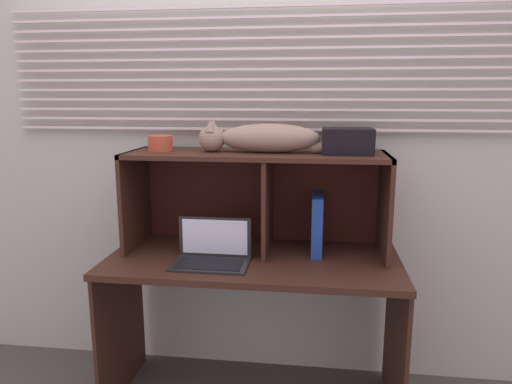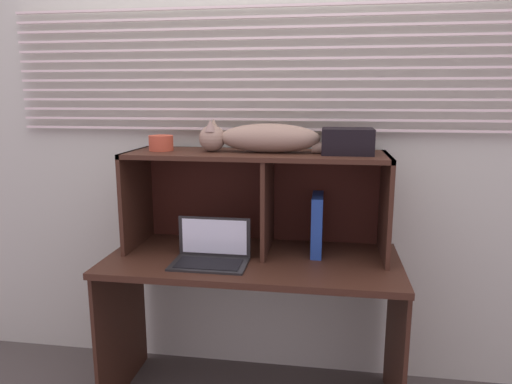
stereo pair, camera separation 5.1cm
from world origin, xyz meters
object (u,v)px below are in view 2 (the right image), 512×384
object	(u,v)px
laptop	(211,254)
small_basket	(161,143)
cat	(263,138)
binder_upright	(317,224)
storage_box	(347,141)
book_stack	(208,243)

from	to	relation	value
laptop	small_basket	xyz separation A→B (m)	(-0.29, 0.21, 0.48)
cat	binder_upright	size ratio (longest dim) A/B	2.80
small_basket	storage_box	distance (m)	0.89
binder_upright	storage_box	size ratio (longest dim) A/B	1.24
cat	binder_upright	bearing A→B (deg)	-0.00
book_stack	storage_box	bearing A→B (deg)	0.00
cat	storage_box	xyz separation A→B (m)	(0.39, -0.00, -0.01)
laptop	binder_upright	bearing A→B (deg)	23.74
storage_box	binder_upright	bearing A→B (deg)	180.00
book_stack	cat	bearing A→B (deg)	0.01
book_stack	storage_box	world-z (taller)	storage_box
cat	small_basket	size ratio (longest dim) A/B	6.82
cat	book_stack	xyz separation A→B (m)	(-0.28, -0.00, -0.53)
cat	storage_box	distance (m)	0.39
cat	laptop	size ratio (longest dim) A/B	2.36
cat	small_basket	xyz separation A→B (m)	(-0.50, -0.00, -0.03)
laptop	storage_box	world-z (taller)	storage_box
laptop	storage_box	xyz separation A→B (m)	(0.60, 0.21, 0.50)
small_basket	storage_box	bearing A→B (deg)	0.00
cat	small_basket	bearing A→B (deg)	-180.00
cat	binder_upright	world-z (taller)	cat
binder_upright	book_stack	bearing A→B (deg)	-179.99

